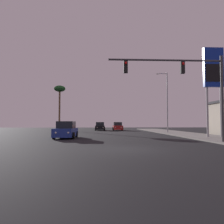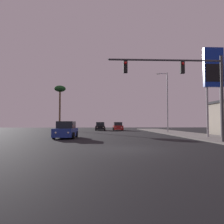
% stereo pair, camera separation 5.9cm
% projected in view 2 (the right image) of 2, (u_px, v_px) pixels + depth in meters
% --- Properties ---
extents(ground_plane, '(120.00, 120.00, 0.00)m').
position_uv_depth(ground_plane, '(126.00, 149.00, 12.63)').
color(ground_plane, black).
extents(sidewalk_right, '(5.00, 60.00, 0.12)m').
position_uv_depth(sidewalk_right, '(205.00, 137.00, 23.03)').
color(sidewalk_right, gray).
rests_on(sidewalk_right, ground).
extents(car_black, '(2.04, 4.33, 1.68)m').
position_uv_depth(car_black, '(100.00, 127.00, 44.27)').
color(car_black, black).
rests_on(car_black, ground).
extents(car_blue, '(2.04, 4.34, 1.68)m').
position_uv_depth(car_blue, '(66.00, 130.00, 21.76)').
color(car_blue, navy).
rests_on(car_blue, ground).
extents(car_red, '(2.04, 4.32, 1.68)m').
position_uv_depth(car_red, '(118.00, 127.00, 44.46)').
color(car_red, maroon).
rests_on(car_red, ground).
extents(traffic_light_mast, '(8.69, 0.36, 6.50)m').
position_uv_depth(traffic_light_mast, '(188.00, 79.00, 16.34)').
color(traffic_light_mast, '#38383D').
rests_on(traffic_light_mast, sidewalk_right).
extents(street_lamp, '(1.74, 0.24, 9.00)m').
position_uv_depth(street_lamp, '(167.00, 99.00, 32.76)').
color(street_lamp, '#99999E').
rests_on(street_lamp, sidewalk_right).
extents(gas_station_sign, '(2.00, 0.42, 9.00)m').
position_uv_depth(gas_station_sign, '(213.00, 72.00, 21.96)').
color(gas_station_sign, '#99999E').
rests_on(gas_station_sign, sidewalk_right).
extents(palm_tree_far, '(2.40, 2.40, 9.48)m').
position_uv_depth(palm_tree_far, '(60.00, 91.00, 46.50)').
color(palm_tree_far, brown).
rests_on(palm_tree_far, ground).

